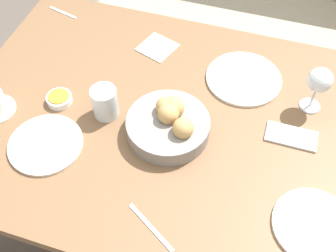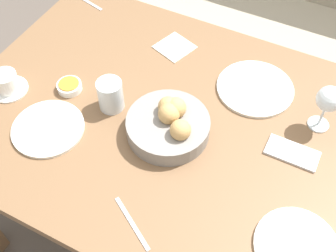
{
  "view_description": "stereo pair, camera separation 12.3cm",
  "coord_description": "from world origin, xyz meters",
  "px_view_note": "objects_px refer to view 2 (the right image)",
  "views": [
    {
      "loc": [
        0.16,
        -0.77,
        1.75
      ],
      "look_at": [
        -0.07,
        -0.05,
        0.78
      ],
      "focal_mm": 45.0,
      "sensor_mm": 36.0,
      "label": 1
    },
    {
      "loc": [
        0.27,
        -0.72,
        1.75
      ],
      "look_at": [
        -0.07,
        -0.05,
        0.78
      ],
      "focal_mm": 45.0,
      "sensor_mm": 36.0,
      "label": 2
    }
  ],
  "objects_px": {
    "napkin": "(175,47)",
    "knife_silver": "(132,223)",
    "plate_near_left": "(48,128)",
    "plate_far_center": "(255,88)",
    "spoon_coffee": "(90,3)",
    "plate_near_right": "(297,247)",
    "jam_bowl_honey": "(69,86)",
    "water_tumbler": "(110,95)",
    "coffee_cup": "(7,83)",
    "couch": "(262,21)",
    "bread_basket": "(169,124)",
    "cell_phone": "(292,153)",
    "wine_glass": "(329,100)"
  },
  "relations": [
    {
      "from": "plate_near_left",
      "to": "plate_near_right",
      "type": "relative_size",
      "value": 1.02
    },
    {
      "from": "plate_near_left",
      "to": "spoon_coffee",
      "type": "distance_m",
      "value": 0.62
    },
    {
      "from": "coffee_cup",
      "to": "jam_bowl_honey",
      "type": "bearing_deg",
      "value": 27.71
    },
    {
      "from": "plate_near_right",
      "to": "knife_silver",
      "type": "bearing_deg",
      "value": -162.05
    },
    {
      "from": "water_tumbler",
      "to": "coffee_cup",
      "type": "height_order",
      "value": "water_tumbler"
    },
    {
      "from": "plate_near_left",
      "to": "coffee_cup",
      "type": "height_order",
      "value": "coffee_cup"
    },
    {
      "from": "bread_basket",
      "to": "coffee_cup",
      "type": "height_order",
      "value": "bread_basket"
    },
    {
      "from": "bread_basket",
      "to": "plate_near_right",
      "type": "height_order",
      "value": "bread_basket"
    },
    {
      "from": "couch",
      "to": "plate_near_right",
      "type": "distance_m",
      "value": 1.5
    },
    {
      "from": "plate_near_left",
      "to": "knife_silver",
      "type": "height_order",
      "value": "plate_near_left"
    },
    {
      "from": "plate_near_right",
      "to": "jam_bowl_honey",
      "type": "height_order",
      "value": "jam_bowl_honey"
    },
    {
      "from": "napkin",
      "to": "couch",
      "type": "bearing_deg",
      "value": 81.97
    },
    {
      "from": "plate_near_right",
      "to": "napkin",
      "type": "bearing_deg",
      "value": 138.74
    },
    {
      "from": "plate_near_left",
      "to": "napkin",
      "type": "relative_size",
      "value": 1.49
    },
    {
      "from": "plate_near_left",
      "to": "coffee_cup",
      "type": "bearing_deg",
      "value": 160.51
    },
    {
      "from": "coffee_cup",
      "to": "napkin",
      "type": "bearing_deg",
      "value": 47.57
    },
    {
      "from": "plate_far_center",
      "to": "jam_bowl_honey",
      "type": "relative_size",
      "value": 3.12
    },
    {
      "from": "plate_near_left",
      "to": "water_tumbler",
      "type": "height_order",
      "value": "water_tumbler"
    },
    {
      "from": "bread_basket",
      "to": "napkin",
      "type": "relative_size",
      "value": 1.69
    },
    {
      "from": "plate_near_left",
      "to": "water_tumbler",
      "type": "bearing_deg",
      "value": 53.6
    },
    {
      "from": "jam_bowl_honey",
      "to": "spoon_coffee",
      "type": "relative_size",
      "value": 0.63
    },
    {
      "from": "wine_glass",
      "to": "plate_near_left",
      "type": "bearing_deg",
      "value": -151.88
    },
    {
      "from": "bread_basket",
      "to": "knife_silver",
      "type": "bearing_deg",
      "value": -81.0
    },
    {
      "from": "wine_glass",
      "to": "coffee_cup",
      "type": "height_order",
      "value": "wine_glass"
    },
    {
      "from": "couch",
      "to": "plate_near_left",
      "type": "distance_m",
      "value": 1.43
    },
    {
      "from": "wine_glass",
      "to": "cell_phone",
      "type": "relative_size",
      "value": 1.04
    },
    {
      "from": "water_tumbler",
      "to": "coffee_cup",
      "type": "relative_size",
      "value": 0.85
    },
    {
      "from": "bread_basket",
      "to": "plate_near_right",
      "type": "relative_size",
      "value": 1.16
    },
    {
      "from": "plate_far_center",
      "to": "wine_glass",
      "type": "bearing_deg",
      "value": -13.47
    },
    {
      "from": "coffee_cup",
      "to": "napkin",
      "type": "relative_size",
      "value": 0.82
    },
    {
      "from": "bread_basket",
      "to": "coffee_cup",
      "type": "relative_size",
      "value": 2.05
    },
    {
      "from": "couch",
      "to": "coffee_cup",
      "type": "xyz_separation_m",
      "value": [
        -0.5,
        -1.26,
        0.46
      ]
    },
    {
      "from": "couch",
      "to": "spoon_coffee",
      "type": "bearing_deg",
      "value": -124.87
    },
    {
      "from": "bread_basket",
      "to": "napkin",
      "type": "height_order",
      "value": "bread_basket"
    },
    {
      "from": "plate_near_left",
      "to": "knife_silver",
      "type": "distance_m",
      "value": 0.4
    },
    {
      "from": "plate_near_left",
      "to": "plate_far_center",
      "type": "xyz_separation_m",
      "value": [
        0.5,
        0.44,
        0.0
      ]
    },
    {
      "from": "water_tumbler",
      "to": "cell_phone",
      "type": "height_order",
      "value": "water_tumbler"
    },
    {
      "from": "napkin",
      "to": "knife_silver",
      "type": "bearing_deg",
      "value": -72.92
    },
    {
      "from": "plate_near_right",
      "to": "cell_phone",
      "type": "xyz_separation_m",
      "value": [
        -0.09,
        0.27,
        -0.0
      ]
    },
    {
      "from": "water_tumbler",
      "to": "couch",
      "type": "bearing_deg",
      "value": 81.6
    },
    {
      "from": "knife_silver",
      "to": "couch",
      "type": "bearing_deg",
      "value": 93.16
    },
    {
      "from": "bread_basket",
      "to": "water_tumbler",
      "type": "height_order",
      "value": "bread_basket"
    },
    {
      "from": "water_tumbler",
      "to": "wine_glass",
      "type": "height_order",
      "value": "wine_glass"
    },
    {
      "from": "plate_near_left",
      "to": "bread_basket",
      "type": "bearing_deg",
      "value": 25.53
    },
    {
      "from": "spoon_coffee",
      "to": "cell_phone",
      "type": "distance_m",
      "value": 0.97
    },
    {
      "from": "wine_glass",
      "to": "cell_phone",
      "type": "distance_m",
      "value": 0.18
    },
    {
      "from": "plate_far_center",
      "to": "wine_glass",
      "type": "height_order",
      "value": "wine_glass"
    },
    {
      "from": "wine_glass",
      "to": "jam_bowl_honey",
      "type": "height_order",
      "value": "wine_glass"
    },
    {
      "from": "water_tumbler",
      "to": "knife_silver",
      "type": "bearing_deg",
      "value": -51.23
    },
    {
      "from": "plate_far_center",
      "to": "spoon_coffee",
      "type": "distance_m",
      "value": 0.74
    }
  ]
}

